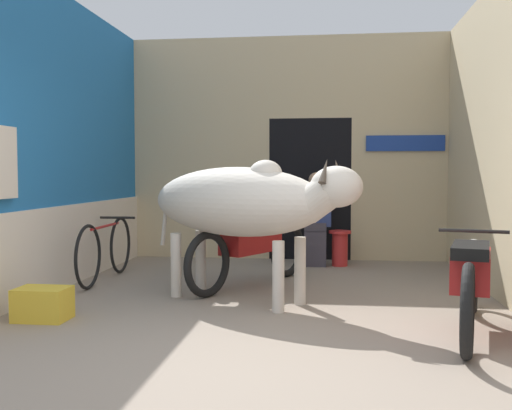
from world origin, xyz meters
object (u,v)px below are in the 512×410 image
object	(u,v)px
shopkeeper_seated	(316,216)
cow	(244,202)
plastic_stool	(340,247)
motorcycle_near	(471,277)
bicycle	(106,250)
motorcycle_far	(251,246)
crate	(43,304)

from	to	relation	value
shopkeeper_seated	cow	bearing A→B (deg)	-104.99
shopkeeper_seated	plastic_stool	bearing A→B (deg)	-5.35
motorcycle_near	bicycle	world-z (taller)	motorcycle_near
bicycle	shopkeeper_seated	world-z (taller)	shopkeeper_seated
cow	plastic_stool	world-z (taller)	cow
motorcycle_far	bicycle	xyz separation A→B (m)	(-1.73, 0.14, -0.09)
cow	bicycle	xyz separation A→B (m)	(-1.77, 0.93, -0.61)
crate	bicycle	bearing A→B (deg)	94.92
cow	bicycle	bearing A→B (deg)	152.19
motorcycle_near	crate	world-z (taller)	motorcycle_near
cow	shopkeeper_seated	distance (m)	2.50
motorcycle_far	shopkeeper_seated	distance (m)	1.76
cow	crate	bearing A→B (deg)	-149.51
cow	motorcycle_near	bearing A→B (deg)	-25.52
shopkeeper_seated	motorcycle_far	bearing A→B (deg)	-112.78
cow	bicycle	world-z (taller)	cow
shopkeeper_seated	plastic_stool	world-z (taller)	shopkeeper_seated
motorcycle_near	shopkeeper_seated	world-z (taller)	shopkeeper_seated
cow	motorcycle_far	size ratio (longest dim) A/B	1.20
motorcycle_far	crate	xyz separation A→B (m)	(-1.57, -1.73, -0.31)
cow	shopkeeper_seated	world-z (taller)	cow
motorcycle_near	motorcycle_far	distance (m)	2.61
motorcycle_near	bicycle	size ratio (longest dim) A/B	1.15
shopkeeper_seated	crate	xyz separation A→B (m)	(-2.25, -3.34, -0.53)
motorcycle_near	crate	xyz separation A→B (m)	(-3.54, -0.02, -0.30)
crate	plastic_stool	bearing A→B (deg)	52.13
plastic_stool	motorcycle_near	bearing A→B (deg)	-73.69
bicycle	plastic_stool	bearing A→B (deg)	27.71
motorcycle_far	motorcycle_near	bearing A→B (deg)	-41.02
shopkeeper_seated	crate	size ratio (longest dim) A/B	2.87
bicycle	shopkeeper_seated	bearing A→B (deg)	31.38
motorcycle_near	motorcycle_far	size ratio (longest dim) A/B	1.05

